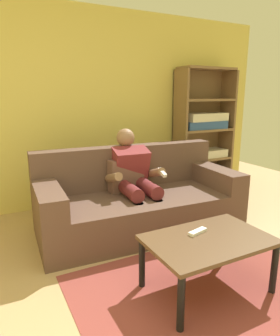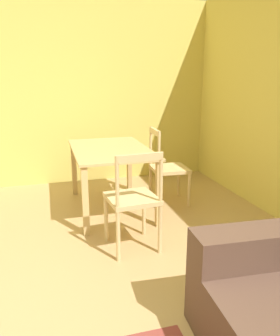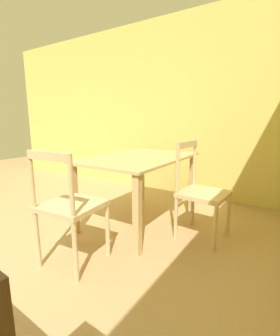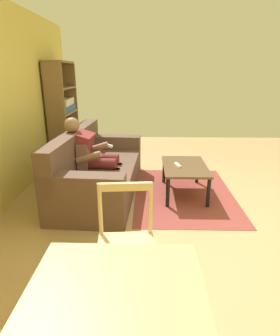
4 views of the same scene
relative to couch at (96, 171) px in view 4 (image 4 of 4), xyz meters
name	(u,v)px [view 4 (image 4 of 4)]	position (x,y,z in m)	size (l,w,h in m)	color
ground_plane	(221,221)	(-0.83, -1.62, -0.32)	(8.94, 8.94, 0.00)	tan
couch	(96,171)	(0.00, 0.00, 0.00)	(2.23, 1.08, 0.89)	brown
person_lounging	(92,155)	(-0.01, 0.06, 0.25)	(0.61, 0.93, 1.09)	maroon
coffee_table	(185,169)	(-0.04, -1.26, 0.06)	(0.93, 0.60, 0.43)	brown
tv_remote	(177,165)	(-0.06, -1.16, 0.13)	(0.05, 0.17, 0.02)	white
bookshelf	(63,121)	(1.63, 0.91, 0.45)	(0.95, 0.36, 1.86)	brown
dining_chair_facing_couch	(126,248)	(-2.06, -0.58, 0.15)	(0.46, 0.46, 0.91)	#D1B27F
area_rug	(183,193)	(-0.04, -1.26, -0.31)	(2.00, 1.40, 0.01)	brown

